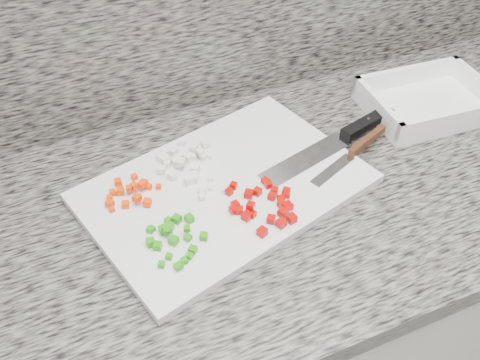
# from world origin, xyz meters

# --- Properties ---
(cabinet) EXTENTS (3.92, 0.62, 0.86)m
(cabinet) POSITION_xyz_m (0.00, 1.44, 0.43)
(cabinet) COLOR silver
(cabinet) RESTS_ON ground
(countertop) EXTENTS (3.96, 0.64, 0.04)m
(countertop) POSITION_xyz_m (0.00, 1.44, 0.88)
(countertop) COLOR #69655C
(countertop) RESTS_ON cabinet
(cutting_board) EXTENTS (0.54, 0.43, 0.02)m
(cutting_board) POSITION_xyz_m (-0.11, 1.47, 0.91)
(cutting_board) COLOR silver
(cutting_board) RESTS_ON countertop
(carrot_pile) EXTENTS (0.10, 0.09, 0.02)m
(carrot_pile) POSITION_xyz_m (-0.27, 1.51, 0.92)
(carrot_pile) COLOR #ED3A05
(carrot_pile) RESTS_ON cutting_board
(onion_pile) EXTENTS (0.12, 0.12, 0.02)m
(onion_pile) POSITION_xyz_m (-0.16, 1.55, 0.92)
(onion_pile) COLOR silver
(onion_pile) RESTS_ON cutting_board
(green_pepper_pile) EXTENTS (0.10, 0.11, 0.02)m
(green_pepper_pile) POSITION_xyz_m (-0.24, 1.39, 0.92)
(green_pepper_pile) COLOR #258E0C
(green_pepper_pile) RESTS_ON cutting_board
(red_pepper_pile) EXTENTS (0.12, 0.14, 0.02)m
(red_pepper_pile) POSITION_xyz_m (-0.08, 1.39, 0.92)
(red_pepper_pile) COLOR #AF0602
(red_pepper_pile) RESTS_ON cutting_board
(garlic_pile) EXTENTS (0.06, 0.05, 0.01)m
(garlic_pile) POSITION_xyz_m (-0.15, 1.46, 0.92)
(garlic_pile) COLOR beige
(garlic_pile) RESTS_ON cutting_board
(chef_knife) EXTENTS (0.33, 0.12, 0.02)m
(chef_knife) POSITION_xyz_m (0.15, 1.50, 0.92)
(chef_knife) COLOR silver
(chef_knife) RESTS_ON cutting_board
(paring_knife) EXTENTS (0.21, 0.10, 0.02)m
(paring_knife) POSITION_xyz_m (0.15, 1.46, 0.92)
(paring_knife) COLOR silver
(paring_knife) RESTS_ON cutting_board
(tray) EXTENTS (0.27, 0.20, 0.05)m
(tray) POSITION_xyz_m (0.37, 1.53, 0.92)
(tray) COLOR white
(tray) RESTS_ON countertop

